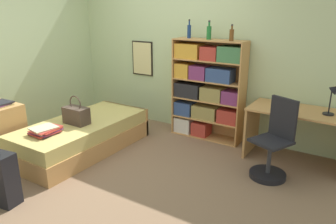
{
  "coord_description": "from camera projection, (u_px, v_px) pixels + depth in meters",
  "views": [
    {
      "loc": [
        2.73,
        -2.99,
        1.97
      ],
      "look_at": [
        0.72,
        0.19,
        0.75
      ],
      "focal_mm": 35.0,
      "sensor_mm": 36.0,
      "label": 1
    }
  ],
  "objects": [
    {
      "name": "wall_left",
      "position": [
        13.0,
        52.0,
        5.0
      ],
      "size": [
        0.06,
        10.0,
        2.6
      ],
      "color": "beige",
      "rests_on": "ground_plane"
    },
    {
      "name": "bottle_green",
      "position": [
        189.0,
        31.0,
        4.88
      ],
      "size": [
        0.06,
        0.06,
        0.27
      ],
      "color": "navy",
      "rests_on": "bookcase"
    },
    {
      "name": "desk_chair",
      "position": [
        273.0,
        152.0,
        3.89
      ],
      "size": [
        0.52,
        0.52,
        0.96
      ],
      "color": "black",
      "rests_on": "ground_plane"
    },
    {
      "name": "bottle_brown",
      "position": [
        209.0,
        32.0,
        4.7
      ],
      "size": [
        0.07,
        0.07,
        0.27
      ],
      "color": "#1E6B2D",
      "rests_on": "bookcase"
    },
    {
      "name": "handbag",
      "position": [
        76.0,
        115.0,
        4.45
      ],
      "size": [
        0.35,
        0.19,
        0.4
      ],
      "color": "#47382D",
      "rests_on": "bed"
    },
    {
      "name": "dresser",
      "position": [
        0.0,
        130.0,
        4.45
      ],
      "size": [
        0.57,
        0.5,
        0.71
      ],
      "color": "tan",
      "rests_on": "ground_plane"
    },
    {
      "name": "bookcase",
      "position": [
        206.0,
        89.0,
        4.97
      ],
      "size": [
        1.1,
        0.33,
        1.51
      ],
      "color": "tan",
      "rests_on": "ground_plane"
    },
    {
      "name": "book_stack_on_bed",
      "position": [
        45.0,
        131.0,
        4.11
      ],
      "size": [
        0.32,
        0.37,
        0.09
      ],
      "color": "#232328",
      "rests_on": "bed"
    },
    {
      "name": "bottle_clear",
      "position": [
        232.0,
        35.0,
        4.49
      ],
      "size": [
        0.06,
        0.06,
        0.22
      ],
      "color": "brown",
      "rests_on": "bookcase"
    },
    {
      "name": "ground_plane",
      "position": [
        115.0,
        160.0,
        4.4
      ],
      "size": [
        14.0,
        14.0,
        0.0
      ],
      "primitive_type": "plane",
      "color": "#84664C"
    },
    {
      "name": "bed",
      "position": [
        83.0,
        136.0,
        4.65
      ],
      "size": [
        0.92,
        1.93,
        0.44
      ],
      "color": "tan",
      "rests_on": "ground_plane"
    },
    {
      "name": "desk_lamp",
      "position": [
        334.0,
        94.0,
        3.89
      ],
      "size": [
        0.18,
        0.13,
        0.41
      ],
      "color": "black",
      "rests_on": "desk"
    },
    {
      "name": "wall_back",
      "position": [
        178.0,
        49.0,
        5.31
      ],
      "size": [
        10.0,
        0.09,
        2.6
      ],
      "color": "beige",
      "rests_on": "ground_plane"
    },
    {
      "name": "desk",
      "position": [
        299.0,
        126.0,
        4.22
      ],
      "size": [
        1.26,
        0.64,
        0.71
      ],
      "color": "tan",
      "rests_on": "ground_plane"
    }
  ]
}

